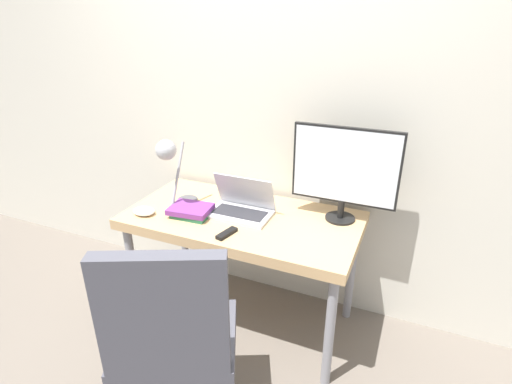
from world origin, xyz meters
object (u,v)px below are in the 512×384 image
(laptop, at_px, (242,206))
(office_chair, at_px, (172,335))
(book_stack, at_px, (191,211))
(game_controller, at_px, (144,211))
(monitor, at_px, (345,169))
(desk_lamp, at_px, (170,159))

(laptop, bearing_deg, office_chair, -85.86)
(book_stack, relative_size, game_controller, 1.89)
(monitor, bearing_deg, book_stack, -159.81)
(desk_lamp, height_order, office_chair, desk_lamp)
(laptop, bearing_deg, monitor, 16.77)
(desk_lamp, bearing_deg, game_controller, -142.02)
(monitor, height_order, book_stack, monitor)
(monitor, relative_size, book_stack, 2.31)
(office_chair, distance_m, book_stack, 0.78)
(laptop, height_order, office_chair, office_chair)
(monitor, distance_m, game_controller, 1.16)
(laptop, xyz_separation_m, game_controller, (-0.51, -0.23, -0.03))
(monitor, distance_m, office_chair, 1.19)
(office_chair, bearing_deg, desk_lamp, 122.11)
(desk_lamp, bearing_deg, book_stack, -4.47)
(laptop, xyz_separation_m, desk_lamp, (-0.38, -0.12, 0.28))
(desk_lamp, distance_m, book_stack, 0.32)
(book_stack, distance_m, game_controller, 0.27)
(laptop, height_order, game_controller, laptop)
(office_chair, bearing_deg, book_stack, 114.76)
(monitor, relative_size, desk_lamp, 1.31)
(desk_lamp, relative_size, game_controller, 3.35)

